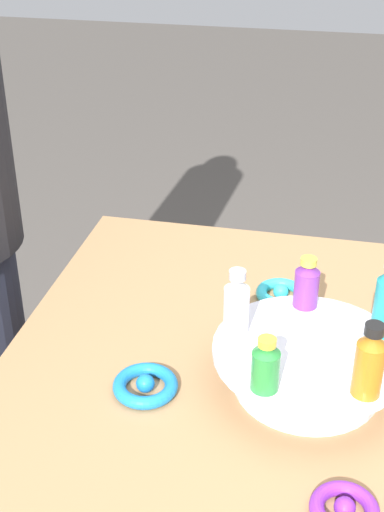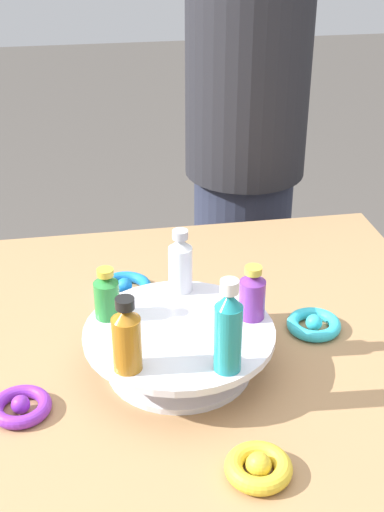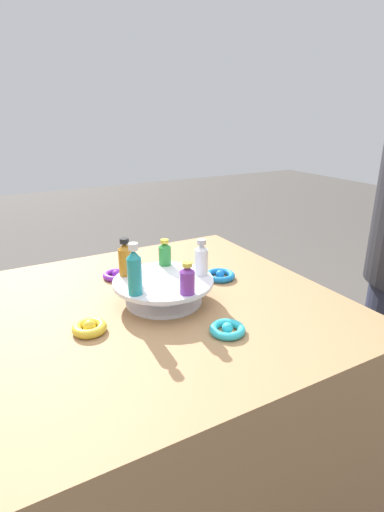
{
  "view_description": "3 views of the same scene",
  "coord_description": "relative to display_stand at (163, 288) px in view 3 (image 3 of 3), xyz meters",
  "views": [
    {
      "loc": [
        -0.89,
        -0.01,
        1.47
      ],
      "look_at": [
        0.08,
        0.2,
        0.9
      ],
      "focal_mm": 50.0,
      "sensor_mm": 36.0,
      "label": 1
    },
    {
      "loc": [
        -0.13,
        -0.9,
        1.43
      ],
      "look_at": [
        0.04,
        0.1,
        0.88
      ],
      "focal_mm": 50.0,
      "sensor_mm": 36.0,
      "label": 2
    },
    {
      "loc": [
        0.99,
        -0.45,
        1.28
      ],
      "look_at": [
        0.03,
        0.08,
        0.88
      ],
      "focal_mm": 28.0,
      "sensor_mm": 36.0,
      "label": 3
    }
  ],
  "objects": [
    {
      "name": "ribbon_bow_gold",
      "position": [
        0.07,
        -0.24,
        -0.03
      ],
      "size": [
        0.09,
        0.09,
        0.03
      ],
      "color": "gold",
      "rests_on": "party_table"
    },
    {
      "name": "bottle_purple",
      "position": [
        0.12,
        0.02,
        0.07
      ],
      "size": [
        0.04,
        0.04,
        0.09
      ],
      "color": "#702D93",
      "rests_on": "display_stand"
    },
    {
      "name": "bottle_amber",
      "position": [
        -0.09,
        -0.08,
        0.08
      ],
      "size": [
        0.04,
        0.04,
        0.12
      ],
      "color": "#AD6B19",
      "rests_on": "display_stand"
    },
    {
      "name": "ribbon_bow_blue",
      "position": [
        -0.07,
        0.24,
        -0.03
      ],
      "size": [
        0.1,
        0.1,
        0.03
      ],
      "color": "blue",
      "rests_on": "party_table"
    },
    {
      "name": "ribbon_bow_teal",
      "position": [
        0.24,
        0.07,
        -0.03
      ],
      "size": [
        0.09,
        0.09,
        0.03
      ],
      "color": "#2DB7CC",
      "rests_on": "party_table"
    },
    {
      "name": "party_table",
      "position": [
        0.0,
        0.0,
        -0.41
      ],
      "size": [
        1.01,
        1.01,
        0.73
      ],
      "color": "#9E754C",
      "rests_on": "ground_plane"
    },
    {
      "name": "ground_plane",
      "position": [
        0.0,
        0.0,
        -0.78
      ],
      "size": [
        12.0,
        12.0,
        0.0
      ],
      "primitive_type": "plane",
      "color": "#4C4742"
    },
    {
      "name": "bottle_teal",
      "position": [
        0.05,
        -0.11,
        0.1
      ],
      "size": [
        0.04,
        0.04,
        0.14
      ],
      "color": "teal",
      "rests_on": "display_stand"
    },
    {
      "name": "bottle_green",
      "position": [
        -0.11,
        0.06,
        0.07
      ],
      "size": [
        0.04,
        0.04,
        0.09
      ],
      "color": "#288438",
      "rests_on": "display_stand"
    },
    {
      "name": "display_stand",
      "position": [
        0.0,
        0.0,
        0.0
      ],
      "size": [
        0.3,
        0.3,
        0.07
      ],
      "color": "silver",
      "rests_on": "party_table"
    },
    {
      "name": "ribbon_bow_purple",
      "position": [
        -0.24,
        -0.07,
        -0.03
      ],
      "size": [
        0.09,
        0.09,
        0.03
      ],
      "color": "purple",
      "rests_on": "party_table"
    },
    {
      "name": "bottle_clear",
      "position": [
        0.02,
        0.12,
        0.08
      ],
      "size": [
        0.04,
        0.04,
        0.11
      ],
      "color": "silver",
      "rests_on": "display_stand"
    }
  ]
}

